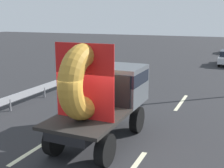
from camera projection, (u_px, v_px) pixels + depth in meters
ground_plane at (88, 152)px, 9.07m from camera, size 120.00×120.00×0.00m
flatbed_truck at (104, 91)px, 9.74m from camera, size 2.02×4.39×3.40m
guardrail at (58, 83)px, 16.28m from camera, size 0.10×10.02×0.71m
lane_dash_left_near at (32, 151)px, 9.12m from camera, size 0.16×2.09×0.01m
lane_dash_left_far at (123, 94)px, 15.98m from camera, size 0.16×2.44×0.01m
lane_dash_right_far at (181, 102)px, 14.36m from camera, size 0.16×2.88×0.01m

